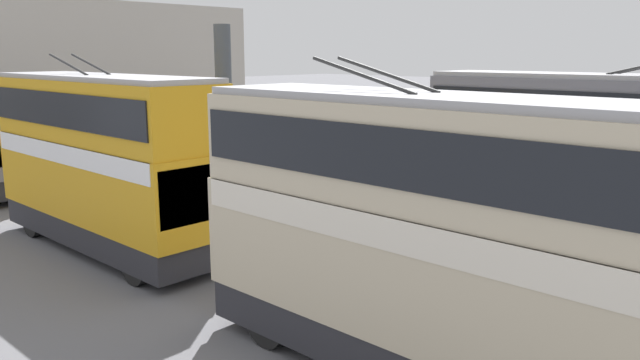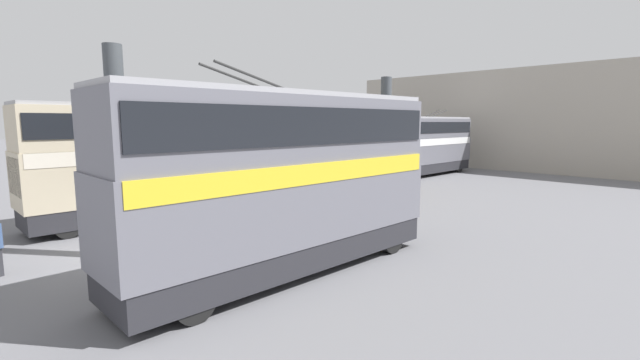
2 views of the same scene
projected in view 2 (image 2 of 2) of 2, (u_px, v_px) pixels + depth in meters
The scene contains 10 objects.
ground_plane at pixel (125, 257), 14.27m from camera, with size 240.00×240.00×0.00m, color slate.
depot_back_wall at pixel (526, 120), 37.77m from camera, with size 0.50×36.00×9.23m.
support_column_near at pixel (119, 158), 13.84m from camera, with size 1.06×1.06×6.88m.
support_column_far at pixel (385, 143), 23.70m from camera, with size 1.06×1.06×6.88m.
bus_left_far at pixel (286, 172), 12.41m from camera, with size 10.38×2.54×5.93m.
bus_right_near at pixel (135, 155), 19.05m from camera, with size 9.07×2.54×5.84m.
bus_right_mid at pixel (317, 145), 26.87m from camera, with size 9.33×2.54×5.89m.
bus_right_far at pixel (426, 142), 35.80m from camera, with size 10.69×2.54×5.49m.
person_aisle_midway at pixel (329, 196), 20.30m from camera, with size 0.46×0.47×1.79m.
oil_drum at pixel (266, 234), 15.42m from camera, with size 0.66×0.66×0.92m.
Camera 2 is at (-5.01, -14.42, 4.47)m, focal length 24.00 mm.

